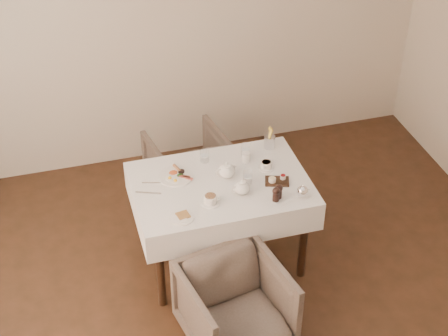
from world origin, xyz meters
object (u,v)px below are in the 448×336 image
at_px(armchair_far, 189,166).
at_px(breakfast_plate, 176,176).
at_px(table, 221,195).
at_px(teapot_centre, 227,170).
at_px(armchair_near, 236,307).

bearing_deg(armchair_far, breakfast_plate, 60.03).
xyz_separation_m(table, teapot_centre, (0.06, 0.05, 0.19)).
bearing_deg(table, breakfast_plate, 151.48).
distance_m(armchair_far, breakfast_plate, 0.89).
height_order(armchair_far, teapot_centre, teapot_centre).
xyz_separation_m(armchair_far, teapot_centre, (0.10, -0.82, 0.53)).
height_order(table, armchair_far, table).
relative_size(armchair_near, teapot_centre, 3.94).
height_order(table, armchair_near, table).
height_order(armchair_far, breakfast_plate, breakfast_plate).
xyz_separation_m(armchair_near, teapot_centre, (0.18, 0.83, 0.52)).
height_order(table, teapot_centre, teapot_centre).
bearing_deg(armchair_near, armchair_far, 76.12).
bearing_deg(armchair_near, breakfast_plate, 89.51).
distance_m(table, breakfast_plate, 0.36).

